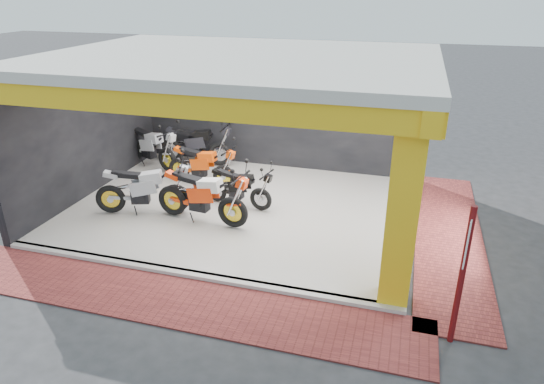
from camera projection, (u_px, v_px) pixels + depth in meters
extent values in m
plane|color=#2D2D30|center=(210.00, 250.00, 10.06)|extent=(80.00, 80.00, 0.00)
cube|color=silver|center=(242.00, 208.00, 11.81)|extent=(8.00, 6.00, 0.10)
cube|color=beige|center=(238.00, 59.00, 10.39)|extent=(8.40, 6.40, 0.20)
cube|color=black|center=(276.00, 110.00, 13.86)|extent=(8.20, 0.20, 3.50)
cube|color=black|center=(86.00, 128.00, 12.18)|extent=(0.20, 6.20, 3.50)
cube|color=yellow|center=(403.00, 211.00, 7.74)|extent=(0.50, 0.50, 3.50)
cube|color=yellow|center=(175.00, 104.00, 7.87)|extent=(8.40, 0.30, 0.40)
cube|color=yellow|center=(430.00, 83.00, 9.49)|extent=(0.30, 6.40, 0.40)
cube|color=silver|center=(188.00, 274.00, 9.15)|extent=(8.00, 0.20, 0.10)
cube|color=maroon|center=(169.00, 300.00, 8.47)|extent=(9.00, 1.40, 0.03)
cube|color=maroon|center=(449.00, 236.00, 10.59)|extent=(1.40, 7.00, 0.03)
cylinder|color=#620E10|center=(461.00, 278.00, 7.07)|extent=(0.09, 0.09, 2.31)
cube|color=white|center=(468.00, 242.00, 6.83)|extent=(0.08, 0.32, 0.74)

